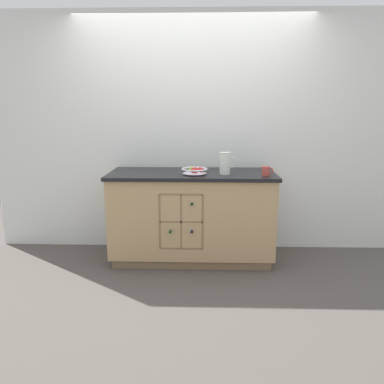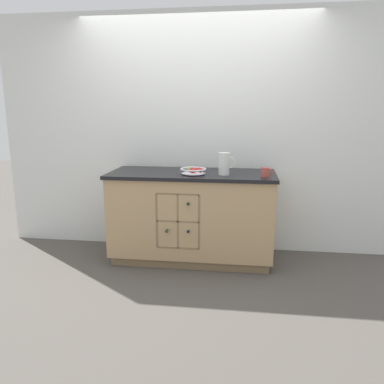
# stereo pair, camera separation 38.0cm
# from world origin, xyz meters

# --- Properties ---
(ground_plane) EXTENTS (14.00, 14.00, 0.00)m
(ground_plane) POSITION_xyz_m (0.00, 0.00, 0.00)
(ground_plane) COLOR #4C4742
(back_wall) EXTENTS (4.40, 0.06, 2.55)m
(back_wall) POSITION_xyz_m (0.00, 0.40, 1.27)
(back_wall) COLOR silver
(back_wall) RESTS_ON ground_plane
(kitchen_island) EXTENTS (1.67, 0.71, 0.92)m
(kitchen_island) POSITION_xyz_m (-0.00, -0.00, 0.47)
(kitchen_island) COLOR olive
(kitchen_island) RESTS_ON ground_plane
(fruit_bowl) EXTENTS (0.26, 0.26, 0.08)m
(fruit_bowl) POSITION_xyz_m (0.03, -0.11, 0.96)
(fruit_bowl) COLOR silver
(fruit_bowl) RESTS_ON kitchen_island
(white_pitcher) EXTENTS (0.16, 0.11, 0.22)m
(white_pitcher) POSITION_xyz_m (0.33, -0.10, 1.03)
(white_pitcher) COLOR silver
(white_pitcher) RESTS_ON kitchen_island
(ceramic_mug) EXTENTS (0.11, 0.07, 0.09)m
(ceramic_mug) POSITION_xyz_m (0.72, -0.16, 0.96)
(ceramic_mug) COLOR #B7473D
(ceramic_mug) RESTS_ON kitchen_island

